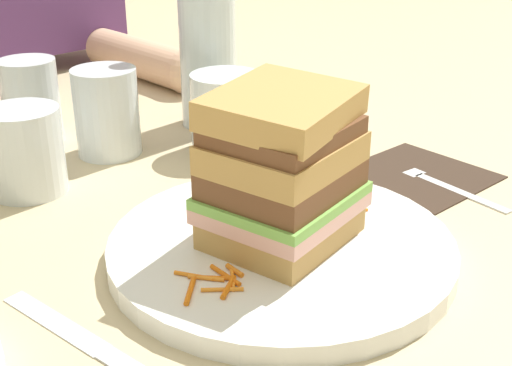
% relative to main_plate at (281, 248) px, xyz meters
% --- Properties ---
extents(ground_plane, '(3.00, 3.00, 0.00)m').
position_rel_main_plate_xyz_m(ground_plane, '(-0.02, 0.02, -0.01)').
color(ground_plane, '#C6B289').
extents(main_plate, '(0.28, 0.28, 0.02)m').
position_rel_main_plate_xyz_m(main_plate, '(0.00, 0.00, 0.00)').
color(main_plate, white).
rests_on(main_plate, ground_plane).
extents(sandwich, '(0.13, 0.12, 0.13)m').
position_rel_main_plate_xyz_m(sandwich, '(0.00, 0.00, 0.07)').
color(sandwich, tan).
rests_on(sandwich, main_plate).
extents(carrot_shred_0, '(0.03, 0.02, 0.00)m').
position_rel_main_plate_xyz_m(carrot_shred_0, '(-0.10, -0.01, 0.01)').
color(carrot_shred_0, orange).
rests_on(carrot_shred_0, main_plate).
extents(carrot_shred_1, '(0.02, 0.02, 0.00)m').
position_rel_main_plate_xyz_m(carrot_shred_1, '(-0.08, -0.01, 0.01)').
color(carrot_shred_1, orange).
rests_on(carrot_shred_1, main_plate).
extents(carrot_shred_2, '(0.03, 0.02, 0.00)m').
position_rel_main_plate_xyz_m(carrot_shred_2, '(-0.08, -0.03, 0.01)').
color(carrot_shred_2, orange).
rests_on(carrot_shred_2, main_plate).
extents(carrot_shred_3, '(0.02, 0.02, 0.00)m').
position_rel_main_plate_xyz_m(carrot_shred_3, '(-0.07, -0.02, 0.01)').
color(carrot_shred_3, orange).
rests_on(carrot_shred_3, main_plate).
extents(carrot_shred_4, '(0.01, 0.02, 0.00)m').
position_rel_main_plate_xyz_m(carrot_shred_4, '(-0.06, -0.01, 0.01)').
color(carrot_shred_4, orange).
rests_on(carrot_shred_4, main_plate).
extents(carrot_shred_5, '(0.02, 0.02, 0.00)m').
position_rel_main_plate_xyz_m(carrot_shred_5, '(-0.09, -0.03, 0.01)').
color(carrot_shred_5, orange).
rests_on(carrot_shred_5, main_plate).
extents(carrot_shred_6, '(0.01, 0.03, 0.00)m').
position_rel_main_plate_xyz_m(carrot_shred_6, '(-0.07, -0.01, 0.01)').
color(carrot_shred_6, orange).
rests_on(carrot_shred_6, main_plate).
extents(carrot_shred_7, '(0.02, 0.02, 0.00)m').
position_rel_main_plate_xyz_m(carrot_shred_7, '(-0.08, -0.01, 0.01)').
color(carrot_shred_7, orange).
rests_on(carrot_shred_7, main_plate).
extents(carrot_shred_8, '(0.02, 0.03, 0.00)m').
position_rel_main_plate_xyz_m(carrot_shred_8, '(-0.09, 0.00, 0.01)').
color(carrot_shred_8, orange).
rests_on(carrot_shred_8, main_plate).
extents(carrot_shred_9, '(0.02, 0.00, 0.00)m').
position_rel_main_plate_xyz_m(carrot_shred_9, '(0.09, 0.03, 0.01)').
color(carrot_shred_9, orange).
rests_on(carrot_shred_9, main_plate).
extents(carrot_shred_10, '(0.01, 0.02, 0.00)m').
position_rel_main_plate_xyz_m(carrot_shred_10, '(0.10, 0.02, 0.01)').
color(carrot_shred_10, orange).
rests_on(carrot_shred_10, main_plate).
extents(carrot_shred_11, '(0.02, 0.01, 0.00)m').
position_rel_main_plate_xyz_m(carrot_shred_11, '(0.08, 0.01, 0.01)').
color(carrot_shred_11, orange).
rests_on(carrot_shred_11, main_plate).
extents(carrot_shred_12, '(0.00, 0.02, 0.00)m').
position_rel_main_plate_xyz_m(carrot_shred_12, '(0.11, 0.02, 0.01)').
color(carrot_shred_12, orange).
rests_on(carrot_shred_12, main_plate).
extents(carrot_shred_13, '(0.02, 0.01, 0.00)m').
position_rel_main_plate_xyz_m(carrot_shred_13, '(0.09, 0.01, 0.01)').
color(carrot_shred_13, orange).
rests_on(carrot_shred_13, main_plate).
extents(carrot_shred_14, '(0.01, 0.02, 0.00)m').
position_rel_main_plate_xyz_m(carrot_shred_14, '(0.09, 0.03, 0.01)').
color(carrot_shred_14, orange).
rests_on(carrot_shred_14, main_plate).
extents(carrot_shred_15, '(0.02, 0.02, 0.00)m').
position_rel_main_plate_xyz_m(carrot_shred_15, '(0.08, 0.03, 0.01)').
color(carrot_shred_15, orange).
rests_on(carrot_shred_15, main_plate).
extents(carrot_shred_16, '(0.02, 0.02, 0.00)m').
position_rel_main_plate_xyz_m(carrot_shred_16, '(0.08, -0.01, 0.01)').
color(carrot_shred_16, orange).
rests_on(carrot_shred_16, main_plate).
extents(carrot_shred_17, '(0.02, 0.03, 0.00)m').
position_rel_main_plate_xyz_m(carrot_shred_17, '(0.09, 0.01, 0.01)').
color(carrot_shred_17, orange).
rests_on(carrot_shred_17, main_plate).
extents(napkin_dark, '(0.13, 0.14, 0.00)m').
position_rel_main_plate_xyz_m(napkin_dark, '(0.22, 0.02, -0.01)').
color(napkin_dark, '#38281E').
rests_on(napkin_dark, ground_plane).
extents(fork, '(0.03, 0.17, 0.00)m').
position_rel_main_plate_xyz_m(fork, '(0.22, -0.00, -0.00)').
color(fork, silver).
rests_on(fork, napkin_dark).
extents(knife, '(0.04, 0.20, 0.00)m').
position_rel_main_plate_xyz_m(knife, '(-0.17, -0.01, -0.01)').
color(knife, silver).
rests_on(knife, ground_plane).
extents(juice_glass, '(0.08, 0.08, 0.09)m').
position_rel_main_plate_xyz_m(juice_glass, '(0.13, 0.21, 0.03)').
color(juice_glass, white).
rests_on(juice_glass, ground_plane).
extents(water_bottle, '(0.07, 0.07, 0.29)m').
position_rel_main_plate_xyz_m(water_bottle, '(0.17, 0.30, 0.12)').
color(water_bottle, silver).
rests_on(water_bottle, ground_plane).
extents(empty_tumbler_0, '(0.07, 0.07, 0.10)m').
position_rel_main_plate_xyz_m(empty_tumbler_0, '(0.03, 0.30, 0.04)').
color(empty_tumbler_0, silver).
rests_on(empty_tumbler_0, ground_plane).
extents(empty_tumbler_2, '(0.07, 0.07, 0.10)m').
position_rel_main_plate_xyz_m(empty_tumbler_2, '(-0.02, 0.39, 0.04)').
color(empty_tumbler_2, silver).
rests_on(empty_tumbler_2, ground_plane).
extents(empty_tumbler_3, '(0.07, 0.07, 0.09)m').
position_rel_main_plate_xyz_m(empty_tumbler_3, '(-0.09, 0.26, 0.03)').
color(empty_tumbler_3, silver).
rests_on(empty_tumbler_3, ground_plane).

